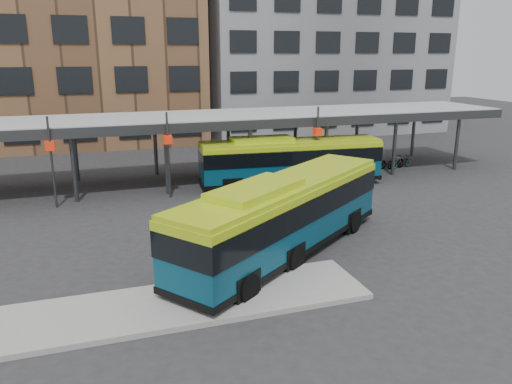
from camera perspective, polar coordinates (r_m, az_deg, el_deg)
name	(u,v)px	position (r m, az deg, el deg)	size (l,w,h in m)	color
ground	(282,254)	(20.39, 2.99, -7.14)	(120.00, 120.00, 0.00)	#28282B
boarding_island	(154,308)	(16.52, -11.55, -12.87)	(14.00, 3.00, 0.18)	gray
canopy	(207,119)	(31.38, -5.62, 8.27)	(40.00, 6.53, 4.80)	#999B9E
building_brick	(44,16)	(49.69, -23.04, 18.05)	(26.00, 14.00, 22.00)	brown
building_grey	(316,32)	(54.58, 6.84, 17.74)	(24.00, 14.00, 20.00)	slate
bus_front	(284,214)	(19.84, 3.26, -2.50)	(11.13, 9.16, 3.30)	#073B53
bus_rear	(290,160)	(30.55, 3.91, 3.69)	(11.19, 3.19, 3.05)	#073B53
pedestrian	(210,286)	(15.64, -5.33, -10.63)	(0.63, 0.69, 1.58)	black
bike_rack	(385,163)	(36.05, 14.52, 3.24)	(4.78, 1.08, 0.98)	slate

